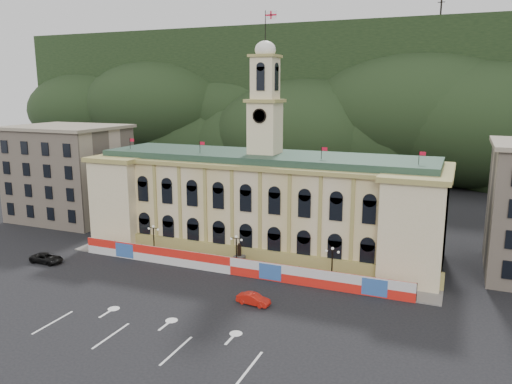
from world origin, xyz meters
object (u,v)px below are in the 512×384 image
at_px(lamp_center, 236,249).
at_px(black_suv, 47,258).
at_px(red_sedan, 253,299).
at_px(statue, 239,260).

bearing_deg(lamp_center, black_suv, -163.22).
distance_m(red_sedan, black_suv, 34.45).
distance_m(statue, red_sedan, 13.00).
bearing_deg(black_suv, lamp_center, -74.47).
height_order(lamp_center, black_suv, lamp_center).
xyz_separation_m(red_sedan, black_suv, (-34.41, 1.71, 0.03)).
bearing_deg(red_sedan, black_suv, 92.67).
bearing_deg(black_suv, red_sedan, -94.10).
bearing_deg(statue, black_suv, -161.33).
relative_size(statue, black_suv, 0.72).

